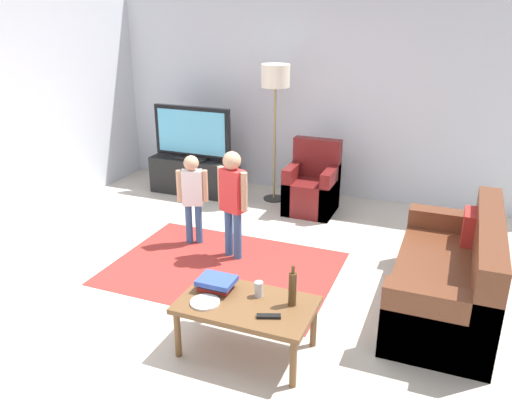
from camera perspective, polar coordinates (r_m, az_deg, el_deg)
The scene contains 16 objects.
ground at distance 4.84m, azimuth -2.69°, elevation -9.60°, with size 7.80×7.80×0.00m, color beige.
wall_back at distance 7.09m, azimuth 7.44°, elevation 11.86°, with size 6.00×0.12×2.70m, color silver.
area_rug at distance 5.26m, azimuth -3.60°, elevation -6.90°, with size 2.20×1.60×0.01m, color #9E2D28.
tv_stand at distance 7.29m, azimuth -6.70°, elevation 3.20°, with size 1.20×0.44×0.50m.
tv at distance 7.11m, azimuth -6.99°, elevation 7.79°, with size 1.10×0.28×0.71m.
couch at distance 4.77m, azimuth 20.85°, elevation -7.64°, with size 0.80×1.80×0.86m.
armchair at distance 6.62m, azimuth 6.20°, elevation 1.85°, with size 0.60×0.60×0.90m.
floor_lamp at distance 6.68m, azimuth 2.14°, elevation 13.15°, with size 0.36×0.36×1.78m.
child_near_tv at distance 5.61m, azimuth -6.97°, elevation 1.47°, with size 0.31×0.19×1.00m.
child_center at distance 5.22m, azimuth -2.59°, elevation 1.08°, with size 0.36×0.20×1.13m.
coffee_table at distance 3.92m, azimuth -1.05°, elevation -11.24°, with size 1.00×0.60×0.42m.
book_stack at distance 4.06m, azimuth -4.34°, elevation -8.48°, with size 0.29×0.23×0.10m.
bottle at distance 3.81m, azimuth 4.02°, elevation -9.10°, with size 0.06×0.06×0.32m.
tv_remote at distance 3.73m, azimuth 1.40°, elevation -12.08°, with size 0.17×0.05×0.02m, color black.
soda_can at distance 3.95m, azimuth 0.31°, elevation -9.19°, with size 0.07×0.07×0.12m, color silver.
plate at distance 3.91m, azimuth -5.60°, elevation -10.54°, with size 0.22×0.22×0.02m.
Camera 1 is at (1.76, -3.77, 2.48)m, focal length 36.56 mm.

